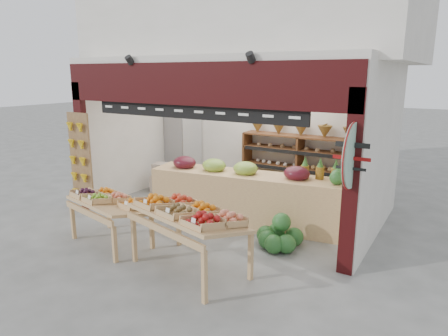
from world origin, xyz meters
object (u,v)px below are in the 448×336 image
back_shelving (300,152)px  display_table_left (108,201)px  watermelon_pile (278,236)px  display_table_right (189,214)px  mid_counter (250,197)px  refrigerator (182,146)px  cardboard_stack (171,182)px

back_shelving → display_table_left: 4.44m
display_table_left → watermelon_pile: bearing=26.4°
back_shelving → display_table_right: 4.14m
mid_counter → display_table_left: mid_counter is taller
refrigerator → display_table_right: 5.08m
back_shelving → display_table_left: (-1.86, -4.02, -0.37)m
mid_counter → watermelon_pile: bearing=-38.7°
display_table_left → display_table_right: display_table_right is taller
refrigerator → display_table_right: size_ratio=0.98×
cardboard_stack → display_table_left: (0.94, -2.84, 0.46)m
back_shelving → mid_counter: 2.10m
back_shelving → watermelon_pile: size_ratio=3.63×
watermelon_pile → back_shelving: bearing=104.3°
display_table_right → mid_counter: bearing=93.7°
refrigerator → cardboard_stack: (0.42, -1.03, -0.68)m
refrigerator → back_shelving: bearing=7.8°
cardboard_stack → display_table_right: size_ratio=0.55×
cardboard_stack → display_table_right: 4.07m
refrigerator → cardboard_stack: refrigerator is taller
display_table_right → watermelon_pile: display_table_right is taller
back_shelving → watermelon_pile: (0.70, -2.75, -0.89)m
back_shelving → mid_counter: size_ratio=0.69×
back_shelving → cardboard_stack: (-2.81, -1.17, -0.82)m
back_shelving → display_table_left: size_ratio=1.74×
display_table_left → watermelon_pile: size_ratio=2.09×
display_table_left → display_table_right: 1.79m
cardboard_stack → display_table_right: bearing=-47.4°
refrigerator → cardboard_stack: 1.31m
cardboard_stack → display_table_left: bearing=-71.6°
mid_counter → display_table_left: 2.60m
cardboard_stack → mid_counter: (2.59, -0.84, 0.27)m
display_table_left → refrigerator: bearing=109.4°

